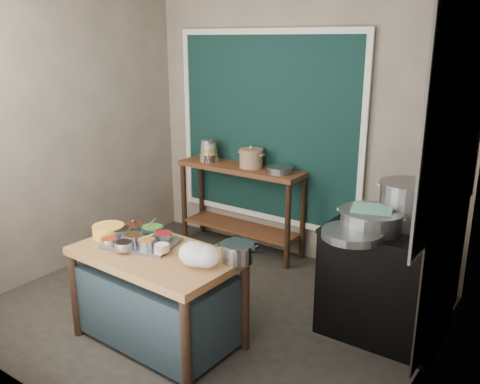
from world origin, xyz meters
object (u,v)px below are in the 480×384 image
Objects in this scene: back_counter at (241,208)px; ceramic_crock at (251,159)px; stock_pot at (406,204)px; steamer at (371,220)px; saucepan at (237,252)px; utensil_cup at (210,159)px; prep_table at (158,298)px; yellow_basin at (109,231)px; condiment_tray at (142,243)px; stove_block at (386,283)px.

back_counter is 0.58m from ceramic_crock.
steamer is (-0.17, -0.25, -0.09)m from stock_pot.
saucepan is 2.20m from utensil_cup.
stock_pot is 0.32m from steamer.
yellow_basin is at bearing -179.18° from prep_table.
back_counter reaches higher than condiment_tray.
condiment_tray is 2.09× the size of yellow_basin.
ceramic_crock reaches higher than saucepan.
saucepan is (1.12, -1.65, 0.34)m from back_counter.
condiment_tray is at bearing -145.95° from steamer.
back_counter is 2.13m from stock_pot.
utensil_cup reaches higher than condiment_tray.
stove_block is (1.36, 1.14, 0.05)m from prep_table.
stove_block is 3.66× the size of saucepan.
utensil_cup is at bearing 166.87° from stock_pot.
condiment_tray is 3.80× the size of utensil_cup.
utensil_cup reaches higher than back_counter.
prep_table is 2.12m from utensil_cup.
stove_block reaches higher than condiment_tray.
prep_table is 0.76m from saucepan.
saucepan reaches higher than prep_table.
saucepan reaches higher than yellow_basin.
prep_table is at bearing -63.12° from utensil_cup.
utensil_cup reaches higher than saucepan.
utensil_cup reaches higher than yellow_basin.
saucepan is at bearing 22.28° from prep_table.
ceramic_crock is at bearing 97.06° from condiment_tray.
stove_block is 2.22m from yellow_basin.
ceramic_crock is 0.54× the size of steamer.
condiment_tray is 1.87m from ceramic_crock.
stock_pot reaches higher than saucepan.
stove_block is at bearing 29.15° from saucepan.
stock_pot is (2.34, -0.55, 0.06)m from utensil_cup.
ceramic_crock is (0.12, 0.01, 0.56)m from back_counter.
ceramic_crock is (0.51, 0.07, 0.05)m from utensil_cup.
ceramic_crock is at bearing 6.47° from back_counter.
saucepan is 0.93× the size of ceramic_crock.
steamer reaches higher than stove_block.
condiment_tray is at bearing -142.75° from stock_pot.
stock_pot is at bearing -17.01° from back_counter.
yellow_basin reaches higher than condiment_tray.
stock_pot is (1.94, 1.26, 0.25)m from yellow_basin.
yellow_basin is (-1.88, -1.13, 0.37)m from stove_block.
stove_block reaches higher than prep_table.
prep_table is 5.01× the size of yellow_basin.
steamer is (1.78, -0.85, 0.48)m from back_counter.
yellow_basin is (0.02, -1.86, 0.32)m from back_counter.
back_counter is 5.49× the size of ceramic_crock.
ceramic_crock is at bearing 161.53° from stock_pot.
yellow_basin is at bearing 169.99° from saucepan.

